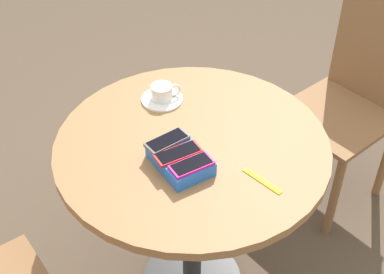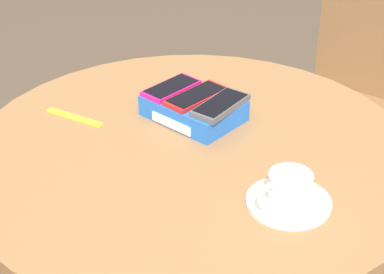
{
  "view_description": "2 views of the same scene",
  "coord_description": "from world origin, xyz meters",
  "px_view_note": "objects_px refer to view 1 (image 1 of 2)",
  "views": [
    {
      "loc": [
        -1.12,
        0.53,
        1.79
      ],
      "look_at": [
        0.0,
        0.0,
        0.74
      ],
      "focal_mm": 50.0,
      "sensor_mm": 36.0,
      "label": 1
    },
    {
      "loc": [
        0.77,
        -0.67,
        1.36
      ],
      "look_at": [
        0.0,
        0.0,
        0.74
      ],
      "focal_mm": 60.0,
      "sensor_mm": 36.0,
      "label": 2
    }
  ],
  "objects_px": {
    "phone_box": "(180,160)",
    "phone_red": "(178,153)",
    "round_table": "(192,173)",
    "phone_gray": "(167,141)",
    "chair_near_window": "(348,104)",
    "coffee_cup": "(163,92)",
    "lanyard_strap": "(262,181)",
    "saucer": "(163,99)",
    "phone_magenta": "(192,165)"
  },
  "relations": [
    {
      "from": "phone_red",
      "to": "lanyard_strap",
      "type": "bearing_deg",
      "value": -130.48
    },
    {
      "from": "round_table",
      "to": "coffee_cup",
      "type": "xyz_separation_m",
      "value": [
        0.24,
        -0.01,
        0.16
      ]
    },
    {
      "from": "saucer",
      "to": "phone_gray",
      "type": "bearing_deg",
      "value": 160.37
    },
    {
      "from": "phone_gray",
      "to": "phone_box",
      "type": "bearing_deg",
      "value": -167.76
    },
    {
      "from": "phone_box",
      "to": "phone_red",
      "type": "relative_size",
      "value": 1.41
    },
    {
      "from": "phone_magenta",
      "to": "lanyard_strap",
      "type": "height_order",
      "value": "phone_magenta"
    },
    {
      "from": "lanyard_strap",
      "to": "chair_near_window",
      "type": "xyz_separation_m",
      "value": [
        0.46,
        -0.71,
        -0.26
      ]
    },
    {
      "from": "phone_box",
      "to": "phone_red",
      "type": "distance_m",
      "value": 0.03
    },
    {
      "from": "phone_red",
      "to": "saucer",
      "type": "height_order",
      "value": "phone_red"
    },
    {
      "from": "phone_box",
      "to": "chair_near_window",
      "type": "height_order",
      "value": "chair_near_window"
    },
    {
      "from": "phone_box",
      "to": "phone_red",
      "type": "xyz_separation_m",
      "value": [
        0.0,
        0.01,
        0.03
      ]
    },
    {
      "from": "phone_box",
      "to": "coffee_cup",
      "type": "bearing_deg",
      "value": -14.13
    },
    {
      "from": "phone_red",
      "to": "phone_gray",
      "type": "relative_size",
      "value": 1.01
    },
    {
      "from": "phone_box",
      "to": "lanyard_strap",
      "type": "height_order",
      "value": "phone_box"
    },
    {
      "from": "round_table",
      "to": "phone_red",
      "type": "height_order",
      "value": "phone_red"
    },
    {
      "from": "saucer",
      "to": "phone_red",
      "type": "bearing_deg",
      "value": 165.33
    },
    {
      "from": "phone_box",
      "to": "coffee_cup",
      "type": "distance_m",
      "value": 0.33
    },
    {
      "from": "phone_box",
      "to": "saucer",
      "type": "bearing_deg",
      "value": -13.64
    },
    {
      "from": "phone_box",
      "to": "chair_near_window",
      "type": "xyz_separation_m",
      "value": [
        0.3,
        -0.89,
        -0.28
      ]
    },
    {
      "from": "phone_box",
      "to": "chair_near_window",
      "type": "bearing_deg",
      "value": -71.34
    },
    {
      "from": "phone_gray",
      "to": "chair_near_window",
      "type": "bearing_deg",
      "value": -75.27
    },
    {
      "from": "phone_box",
      "to": "round_table",
      "type": "bearing_deg",
      "value": -42.89
    },
    {
      "from": "phone_red",
      "to": "chair_near_window",
      "type": "xyz_separation_m",
      "value": [
        0.3,
        -0.9,
        -0.31
      ]
    },
    {
      "from": "saucer",
      "to": "coffee_cup",
      "type": "height_order",
      "value": "coffee_cup"
    },
    {
      "from": "round_table",
      "to": "chair_near_window",
      "type": "distance_m",
      "value": 0.86
    },
    {
      "from": "phone_gray",
      "to": "coffee_cup",
      "type": "distance_m",
      "value": 0.27
    },
    {
      "from": "phone_gray",
      "to": "lanyard_strap",
      "type": "relative_size",
      "value": 1.03
    },
    {
      "from": "phone_gray",
      "to": "lanyard_strap",
      "type": "bearing_deg",
      "value": -138.47
    },
    {
      "from": "coffee_cup",
      "to": "phone_box",
      "type": "bearing_deg",
      "value": 165.87
    },
    {
      "from": "phone_red",
      "to": "phone_gray",
      "type": "bearing_deg",
      "value": 7.75
    },
    {
      "from": "lanyard_strap",
      "to": "round_table",
      "type": "bearing_deg",
      "value": 24.2
    },
    {
      "from": "round_table",
      "to": "coffee_cup",
      "type": "height_order",
      "value": "coffee_cup"
    },
    {
      "from": "coffee_cup",
      "to": "round_table",
      "type": "bearing_deg",
      "value": 178.7
    },
    {
      "from": "phone_red",
      "to": "chair_near_window",
      "type": "relative_size",
      "value": 0.16
    },
    {
      "from": "saucer",
      "to": "phone_magenta",
      "type": "bearing_deg",
      "value": 169.71
    },
    {
      "from": "phone_red",
      "to": "saucer",
      "type": "bearing_deg",
      "value": -14.67
    },
    {
      "from": "round_table",
      "to": "saucer",
      "type": "bearing_deg",
      "value": -0.64
    },
    {
      "from": "round_table",
      "to": "chair_near_window",
      "type": "relative_size",
      "value": 0.96
    },
    {
      "from": "phone_box",
      "to": "lanyard_strap",
      "type": "xyz_separation_m",
      "value": [
        -0.16,
        -0.18,
        -0.02
      ]
    },
    {
      "from": "round_table",
      "to": "phone_box",
      "type": "relative_size",
      "value": 4.29
    },
    {
      "from": "phone_magenta",
      "to": "lanyard_strap",
      "type": "distance_m",
      "value": 0.2
    },
    {
      "from": "phone_box",
      "to": "phone_gray",
      "type": "xyz_separation_m",
      "value": [
        0.06,
        0.01,
        0.03
      ]
    },
    {
      "from": "phone_magenta",
      "to": "phone_gray",
      "type": "distance_m",
      "value": 0.12
    },
    {
      "from": "round_table",
      "to": "coffee_cup",
      "type": "distance_m",
      "value": 0.29
    },
    {
      "from": "phone_red",
      "to": "round_table",
      "type": "bearing_deg",
      "value": -45.78
    },
    {
      "from": "phone_magenta",
      "to": "coffee_cup",
      "type": "distance_m",
      "value": 0.38
    },
    {
      "from": "phone_box",
      "to": "phone_gray",
      "type": "height_order",
      "value": "phone_gray"
    },
    {
      "from": "lanyard_strap",
      "to": "phone_gray",
      "type": "bearing_deg",
      "value": 41.53
    },
    {
      "from": "phone_gray",
      "to": "saucer",
      "type": "bearing_deg",
      "value": -19.63
    },
    {
      "from": "phone_gray",
      "to": "chair_near_window",
      "type": "relative_size",
      "value": 0.16
    }
  ]
}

